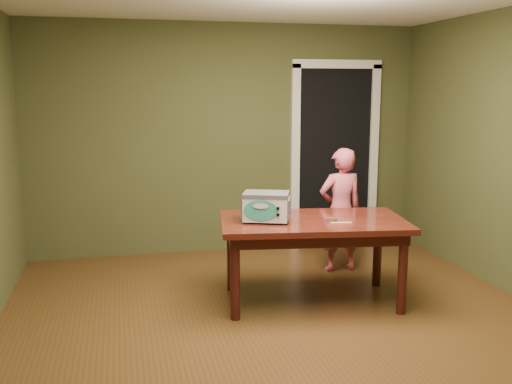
% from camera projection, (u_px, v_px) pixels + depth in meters
% --- Properties ---
extents(floor, '(5.00, 5.00, 0.00)m').
position_uv_depth(floor, '(290.00, 336.00, 4.37)').
color(floor, '#523417').
rests_on(floor, ground).
extents(room_shell, '(4.52, 5.02, 2.61)m').
position_uv_depth(room_shell, '(293.00, 112.00, 4.06)').
color(room_shell, '#404927').
rests_on(room_shell, ground).
extents(doorway, '(1.10, 0.66, 2.25)m').
position_uv_depth(doorway, '(326.00, 154.00, 7.14)').
color(doorway, black).
rests_on(doorway, ground).
extents(dining_table, '(1.71, 1.12, 0.75)m').
position_uv_depth(dining_table, '(313.00, 230.00, 4.98)').
color(dining_table, '#37120C').
rests_on(dining_table, floor).
extents(toy_oven, '(0.47, 0.39, 0.25)m').
position_uv_depth(toy_oven, '(266.00, 206.00, 4.86)').
color(toy_oven, '#4C4F54').
rests_on(toy_oven, dining_table).
extents(baking_pan, '(0.10, 0.10, 0.02)m').
position_uv_depth(baking_pan, '(332.00, 219.00, 4.92)').
color(baking_pan, silver).
rests_on(baking_pan, dining_table).
extents(spatula, '(0.18, 0.05, 0.01)m').
position_uv_depth(spatula, '(341.00, 223.00, 4.82)').
color(spatula, '#E8D865').
rests_on(spatula, dining_table).
extents(child, '(0.49, 0.34, 1.28)m').
position_uv_depth(child, '(340.00, 210.00, 5.85)').
color(child, '#DB5A6D').
rests_on(child, floor).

